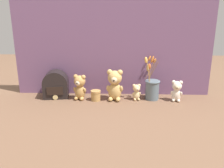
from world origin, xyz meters
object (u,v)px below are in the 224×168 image
object	(u,v)px
decorative_tin_tall	(96,95)
teddy_bear_medium	(80,87)
vintage_radio	(56,86)
teddy_bear_small	(177,90)
teddy_bear_tiny	(136,92)
flower_vase	(152,88)
teddy_bear_large	(115,84)

from	to	relation	value
decorative_tin_tall	teddy_bear_medium	bearing A→B (deg)	171.50
decorative_tin_tall	vintage_radio	bearing A→B (deg)	169.39
teddy_bear_small	teddy_bear_tiny	distance (m)	0.30
teddy_bear_small	flower_vase	distance (m)	0.19
teddy_bear_small	vintage_radio	world-z (taller)	vintage_radio
flower_vase	decorative_tin_tall	xyz separation A→B (m)	(-0.44, -0.04, -0.05)
teddy_bear_large	flower_vase	distance (m)	0.29
flower_vase	decorative_tin_tall	bearing A→B (deg)	-174.34
teddy_bear_medium	teddy_bear_small	size ratio (longest dim) A/B	1.22
teddy_bear_tiny	vintage_radio	distance (m)	0.64
teddy_bear_large	teddy_bear_tiny	distance (m)	0.18
teddy_bear_large	teddy_bear_small	xyz separation A→B (m)	(0.47, -0.00, -0.04)
teddy_bear_large	teddy_bear_medium	world-z (taller)	teddy_bear_large
teddy_bear_large	flower_vase	bearing A→B (deg)	6.54
vintage_radio	decorative_tin_tall	xyz separation A→B (m)	(0.32, -0.06, -0.06)
teddy_bear_medium	teddy_bear_tiny	world-z (taller)	teddy_bear_medium
teddy_bear_small	flower_vase	bearing A→B (deg)	168.48
teddy_bear_tiny	decorative_tin_tall	world-z (taller)	teddy_bear_tiny
vintage_radio	decorative_tin_tall	world-z (taller)	vintage_radio
teddy_bear_medium	flower_vase	distance (m)	0.56
teddy_bear_large	teddy_bear_small	size ratio (longest dim) A/B	1.49
teddy_bear_medium	vintage_radio	bearing A→B (deg)	168.09
teddy_bear_small	vintage_radio	size ratio (longest dim) A/B	0.76
vintage_radio	decorative_tin_tall	size ratio (longest dim) A/B	2.74
flower_vase	decorative_tin_tall	size ratio (longest dim) A/B	4.35
flower_vase	vintage_radio	distance (m)	0.76
teddy_bear_small	teddy_bear_large	bearing A→B (deg)	179.53
teddy_bear_large	flower_vase	xyz separation A→B (m)	(0.29, 0.03, -0.03)
teddy_bear_large	teddy_bear_tiny	size ratio (longest dim) A/B	1.88
teddy_bear_medium	decorative_tin_tall	xyz separation A→B (m)	(0.13, -0.02, -0.06)
teddy_bear_small	decorative_tin_tall	size ratio (longest dim) A/B	2.07
teddy_bear_large	teddy_bear_medium	bearing A→B (deg)	178.16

